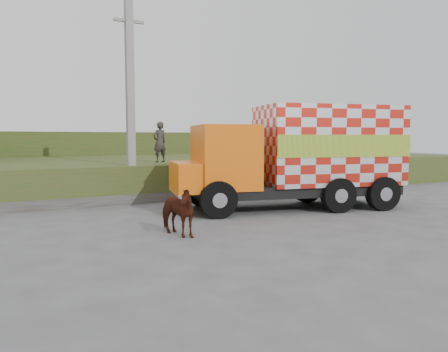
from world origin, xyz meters
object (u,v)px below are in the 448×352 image
utility_pole (130,101)px  cow (175,211)px  cargo_truck (300,156)px  pedestrian (160,142)px

utility_pole → cow: (-0.69, -6.52, -3.41)m
cargo_truck → pedestrian: size_ratio=4.79×
utility_pole → pedestrian: bearing=43.7°
utility_pole → cargo_truck: (5.12, -4.32, -2.12)m
cargo_truck → pedestrian: cargo_truck is taller
cargo_truck → pedestrian: bearing=131.5°
cow → cargo_truck: bearing=6.5°
utility_pole → cargo_truck: utility_pole is taller
cow → pedestrian: 8.82m
cargo_truck → cow: cargo_truck is taller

